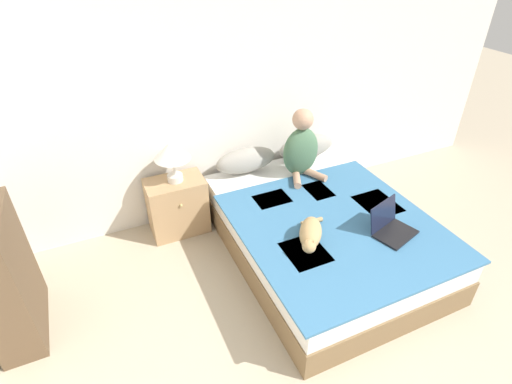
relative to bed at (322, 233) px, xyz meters
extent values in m
cube|color=silver|center=(-0.14, 1.13, 1.04)|extent=(6.05, 0.05, 2.55)
cube|color=brown|center=(0.00, 0.01, -0.11)|extent=(1.56, 2.11, 0.26)
cube|color=silver|center=(0.00, 0.01, 0.12)|extent=(1.53, 2.08, 0.20)
cube|color=teal|center=(0.00, -0.20, 0.23)|extent=(1.60, 1.69, 0.02)
cube|color=#B2BC70|center=(0.14, 0.32, 0.24)|extent=(0.21, 0.30, 0.01)
cube|color=#B2BC70|center=(0.51, -0.09, 0.24)|extent=(0.32, 0.39, 0.01)
cube|color=#B2BC70|center=(-0.41, -0.38, 0.24)|extent=(0.31, 0.36, 0.01)
cube|color=#B2BC70|center=(-0.33, 0.37, 0.24)|extent=(0.32, 0.24, 0.01)
ellipsoid|color=gray|center=(-0.35, 0.92, 0.37)|extent=(0.63, 0.22, 0.26)
ellipsoid|color=gray|center=(0.35, 0.92, 0.37)|extent=(0.63, 0.22, 0.26)
ellipsoid|color=#476B4C|center=(0.12, 0.66, 0.49)|extent=(0.37, 0.20, 0.50)
sphere|color=tan|center=(0.12, 0.66, 0.83)|extent=(0.20, 0.20, 0.20)
cylinder|color=tan|center=(0.02, 0.53, 0.27)|extent=(0.17, 0.27, 0.07)
cylinder|color=tan|center=(0.22, 0.53, 0.27)|extent=(0.17, 0.27, 0.07)
ellipsoid|color=tan|center=(-0.32, -0.28, 0.33)|extent=(0.34, 0.39, 0.17)
sphere|color=tan|center=(-0.42, -0.44, 0.35)|extent=(0.11, 0.11, 0.11)
cone|color=tan|center=(-0.40, -0.46, 0.39)|extent=(0.05, 0.05, 0.05)
cone|color=tan|center=(-0.45, -0.42, 0.39)|extent=(0.05, 0.05, 0.05)
cylinder|color=tan|center=(-0.18, -0.09, 0.26)|extent=(0.19, 0.05, 0.04)
cube|color=black|center=(0.36, -0.51, 0.25)|extent=(0.39, 0.32, 0.02)
cube|color=black|center=(0.32, -0.37, 0.37)|extent=(0.34, 0.16, 0.23)
cube|color=tan|center=(-1.10, 0.88, 0.05)|extent=(0.55, 0.34, 0.58)
sphere|color=tan|center=(-1.10, 0.70, 0.18)|extent=(0.03, 0.03, 0.03)
cylinder|color=beige|center=(-1.09, 0.88, 0.37)|extent=(0.14, 0.14, 0.07)
cylinder|color=beige|center=(-1.09, 0.88, 0.49)|extent=(0.02, 0.02, 0.17)
cone|color=white|center=(-1.09, 0.88, 0.66)|extent=(0.33, 0.33, 0.17)
cube|color=brown|center=(-2.49, 0.22, 0.28)|extent=(0.29, 0.71, 1.04)
camera|label=1|loc=(-1.71, -2.31, 2.33)|focal=28.00mm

